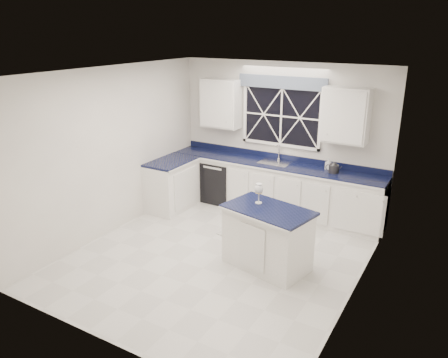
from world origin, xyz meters
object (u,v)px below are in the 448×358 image
Objects in this scene: faucet at (278,152)px; soap_bottle at (328,164)px; island at (267,238)px; wine_glass at (259,190)px; dishwasher at (221,181)px; kettle at (334,168)px.

faucet is 1.57× the size of soap_bottle.
island is 0.69m from wine_glass.
soap_bottle is at bearing 77.65° from wine_glass.
dishwasher is at bearing -169.98° from faucet.
wine_glass is at bearing 163.49° from island.
dishwasher is 2.81× the size of wine_glass.
dishwasher is 0.62× the size of island.
island is 2.09m from soap_bottle.
soap_bottle is at bearing 4.03° from dishwasher.
faucet is at bearing 168.97° from kettle.
faucet is at bearing 105.62° from wine_glass.
faucet reaches higher than kettle.
island is 1.97m from kettle.
soap_bottle is (2.05, 0.14, 0.63)m from dishwasher.
island reaches higher than dishwasher.
dishwasher is at bearing 179.22° from kettle.
faucet is 1.11m from kettle.
kettle is 1.44× the size of soap_bottle.
faucet is 0.23× the size of island.
wine_glass is at bearing -74.38° from faucet.
island is 6.88× the size of soap_bottle.
faucet is (1.10, 0.19, 0.69)m from dishwasher.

